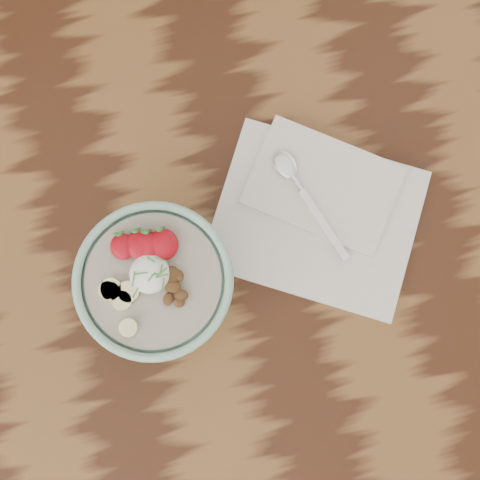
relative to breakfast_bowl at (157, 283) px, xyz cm
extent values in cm
cube|color=#34190D|center=(13.11, 5.00, -8.03)|extent=(160.00, 90.00, 4.00)
cylinder|color=#88B7A2|center=(0.01, -0.08, -5.48)|extent=(7.81, 7.81, 1.12)
torus|color=#88B7A2|center=(0.01, -0.08, 3.64)|extent=(17.76, 17.76, 1.02)
cylinder|color=#A39B87|center=(0.01, -0.08, 3.08)|extent=(15.06, 15.06, 0.93)
ellipsoid|color=white|center=(-0.09, 0.60, 4.39)|extent=(4.40, 4.40, 2.42)
ellipsoid|color=#9A0712|center=(2.17, 3.34, 4.43)|extent=(3.23, 3.55, 1.78)
cone|color=#286623|center=(2.17, 4.79, 4.73)|extent=(1.40, 1.03, 1.52)
ellipsoid|color=#9A0712|center=(-0.41, 3.97, 4.37)|extent=(3.02, 3.32, 1.66)
cone|color=#286623|center=(-0.41, 5.32, 4.67)|extent=(1.40, 1.03, 1.52)
ellipsoid|color=#9A0712|center=(0.65, 3.55, 4.37)|extent=(2.99, 3.29, 1.65)
cone|color=#286623|center=(0.65, 4.90, 4.67)|extent=(1.40, 1.03, 1.52)
ellipsoid|color=#9A0712|center=(-2.24, 4.26, 4.29)|extent=(2.72, 2.99, 1.50)
cone|color=#286623|center=(-2.24, 5.48, 4.59)|extent=(1.40, 1.03, 1.52)
cylinder|color=beige|center=(-3.72, -1.42, 3.94)|extent=(2.18, 2.18, 0.70)
cylinder|color=beige|center=(-4.53, 0.16, 3.94)|extent=(2.30, 2.30, 0.70)
cylinder|color=beige|center=(-4.97, 0.06, 3.94)|extent=(2.01, 2.01, 0.70)
cylinder|color=beige|center=(-2.82, -0.67, 3.94)|extent=(2.37, 2.37, 0.70)
cylinder|color=beige|center=(-4.62, -0.15, 3.94)|extent=(2.06, 2.06, 0.70)
cylinder|color=beige|center=(-3.71, -4.45, 3.94)|extent=(2.03, 2.03, 0.70)
ellipsoid|color=brown|center=(2.64, -2.52, 4.09)|extent=(1.84, 1.63, 1.12)
ellipsoid|color=brown|center=(2.16, -0.55, 4.05)|extent=(1.55, 1.66, 0.98)
ellipsoid|color=brown|center=(2.00, -1.43, 4.17)|extent=(2.13, 1.89, 1.20)
ellipsoid|color=brown|center=(1.20, -2.55, 4.07)|extent=(1.73, 1.86, 1.13)
ellipsoid|color=brown|center=(2.20, 0.06, 4.10)|extent=(2.24, 2.28, 0.91)
ellipsoid|color=brown|center=(2.28, -3.14, 3.99)|extent=(1.41, 1.45, 0.99)
ellipsoid|color=brown|center=(2.79, -0.37, 4.00)|extent=(1.75, 1.82, 0.85)
cylinder|color=#408438|center=(-1.74, 0.35, 5.54)|extent=(0.77, 1.59, 0.24)
cylinder|color=#408438|center=(0.19, 0.08, 5.54)|extent=(1.07, 0.85, 0.22)
cylinder|color=#408438|center=(-0.83, 0.70, 5.54)|extent=(1.50, 0.37, 0.23)
cylinder|color=#408438|center=(-1.88, -1.14, 5.54)|extent=(0.93, 0.99, 0.22)
cylinder|color=#408438|center=(0.74, 0.20, 5.54)|extent=(1.14, 0.29, 0.22)
cylinder|color=#408438|center=(0.55, 1.90, 5.54)|extent=(0.78, 0.81, 0.21)
cylinder|color=#408438|center=(1.20, -0.97, 5.54)|extent=(0.63, 1.28, 0.22)
cylinder|color=#408438|center=(1.57, 1.63, 5.54)|extent=(1.27, 0.97, 0.23)
cylinder|color=#408438|center=(1.40, 0.64, 5.54)|extent=(0.52, 1.02, 0.22)
cylinder|color=#408438|center=(1.32, 0.25, 5.54)|extent=(1.41, 0.86, 0.23)
cylinder|color=#408438|center=(1.27, -0.11, 5.54)|extent=(1.42, 0.21, 0.23)
cube|color=silver|center=(20.65, 3.37, -5.56)|extent=(31.22, 29.71, 0.94)
cube|color=silver|center=(22.53, 7.14, -4.81)|extent=(21.63, 20.64, 0.56)
cube|color=silver|center=(21.15, 2.27, -4.37)|extent=(3.89, 9.99, 0.31)
cylinder|color=silver|center=(19.28, 8.39, -4.22)|extent=(1.36, 2.71, 0.62)
ellipsoid|color=silver|center=(18.54, 10.82, -4.11)|extent=(3.77, 4.66, 0.84)
camera|label=1|loc=(7.35, -9.59, 76.28)|focal=50.00mm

